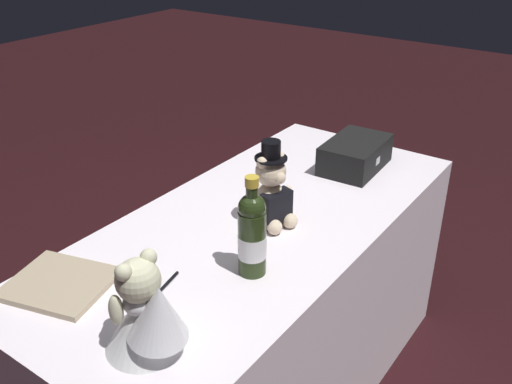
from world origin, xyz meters
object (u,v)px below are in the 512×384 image
object	(u,v)px
teddy_bear_bride	(146,312)
guestbook	(60,284)
champagne_bottle	(252,233)
gift_case_black	(355,154)
teddy_bear_groom	(272,193)
signing_pen	(167,284)

from	to	relation	value
teddy_bear_bride	guestbook	size ratio (longest dim) A/B	0.95
teddy_bear_bride	champagne_bottle	xyz separation A→B (m)	(0.37, -0.01, 0.02)
champagne_bottle	gift_case_black	xyz separation A→B (m)	(0.77, 0.08, -0.07)
teddy_bear_groom	guestbook	world-z (taller)	teddy_bear_groom
champagne_bottle	gift_case_black	size ratio (longest dim) A/B	0.96
teddy_bear_bride	guestbook	distance (m)	0.37
champagne_bottle	signing_pen	world-z (taller)	champagne_bottle
teddy_bear_bride	signing_pen	size ratio (longest dim) A/B	1.92
teddy_bear_groom	teddy_bear_bride	xyz separation A→B (m)	(-0.62, -0.08, -0.00)
champagne_bottle	guestbook	distance (m)	0.52
signing_pen	champagne_bottle	bearing A→B (deg)	-39.42
champagne_bottle	guestbook	world-z (taller)	champagne_bottle
signing_pen	gift_case_black	world-z (taller)	gift_case_black
signing_pen	guestbook	xyz separation A→B (m)	(-0.17, 0.22, 0.00)
teddy_bear_groom	champagne_bottle	size ratio (longest dim) A/B	0.96
teddy_bear_groom	gift_case_black	xyz separation A→B (m)	(0.53, -0.02, -0.05)
champagne_bottle	signing_pen	xyz separation A→B (m)	(-0.18, 0.15, -0.12)
teddy_bear_bride	teddy_bear_groom	bearing A→B (deg)	7.81
champagne_bottle	signing_pen	distance (m)	0.26
teddy_bear_groom	champagne_bottle	bearing A→B (deg)	-157.71
teddy_bear_bride	signing_pen	distance (m)	0.26
champagne_bottle	teddy_bear_bride	bearing A→B (deg)	177.78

